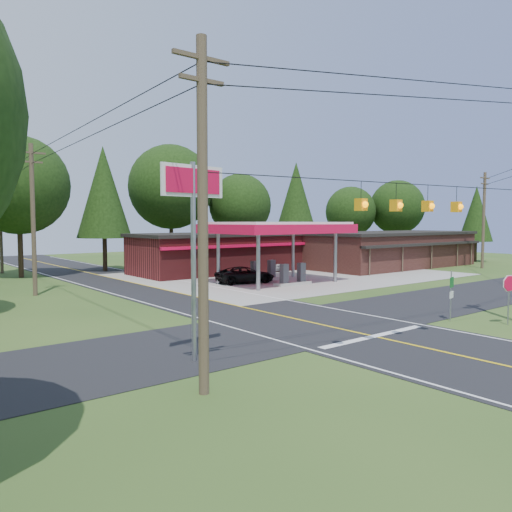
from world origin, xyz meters
TOP-DOWN VIEW (x-y plane):
  - ground at (0.00, 0.00)m, footprint 120.00×120.00m
  - main_highway at (0.00, 0.00)m, footprint 8.00×120.00m
  - cross_road at (0.00, 0.00)m, footprint 70.00×7.00m
  - lane_center_yellow at (0.00, 0.00)m, footprint 0.15×110.00m
  - gas_canopy at (9.00, 13.00)m, footprint 10.60×7.40m
  - convenience_store at (10.00, 22.98)m, footprint 16.40×7.55m
  - strip_building at (28.00, 15.98)m, footprint 20.40×8.75m
  - utility_pole_near_left at (-9.50, -5.00)m, footprint 1.80×0.30m
  - utility_pole_far_left at (-8.00, 18.00)m, footprint 1.80×0.30m
  - utility_pole_far_right at (34.00, 9.00)m, footprint 1.80×0.30m
  - utility_pole_north at (-6.50, 35.00)m, footprint 0.30×0.30m
  - overhead_beacons at (-1.00, -6.00)m, footprint 17.04×2.04m
  - treeline_backdrop at (0.82, 24.01)m, footprint 70.27×51.59m
  - suv_car at (6.89, 14.50)m, footprint 5.61×5.61m
  - sedan_car at (14.87, 21.00)m, footprint 4.10×4.10m
  - big_stop_sign at (-8.00, -2.05)m, footprint 2.58×0.37m
  - octagonal_stop_sign at (7.00, -6.01)m, footprint 0.82×0.27m
  - route_sign_post at (5.80, -3.76)m, footprint 0.50×0.14m

SIDE VIEW (x-z plane):
  - ground at x=0.00m, z-range 0.00..0.00m
  - main_highway at x=0.00m, z-range 0.00..0.02m
  - cross_road at x=0.00m, z-range 0.00..0.03m
  - lane_center_yellow at x=0.00m, z-range 0.02..0.03m
  - suv_car at x=6.89m, z-range 0.00..1.31m
  - sedan_car at x=14.87m, z-range 0.00..1.33m
  - route_sign_post at x=5.80m, z-range 0.25..2.74m
  - octagonal_stop_sign at x=7.00m, z-range 0.59..3.00m
  - strip_building at x=28.00m, z-range 0.01..3.81m
  - convenience_store at x=10.00m, z-range 0.02..3.82m
  - gas_canopy at x=9.00m, z-range 1.83..6.70m
  - utility_pole_north at x=-6.50m, z-range 0.00..9.50m
  - big_stop_sign at x=-8.00m, z-range 1.71..8.67m
  - utility_pole_near_left at x=-9.50m, z-range 0.20..10.20m
  - utility_pole_far_left at x=-8.00m, z-range 0.20..10.20m
  - utility_pole_far_right at x=34.00m, z-range 0.20..10.20m
  - overhead_beacons at x=-1.00m, z-range 5.70..6.73m
  - treeline_backdrop at x=0.82m, z-range 0.84..14.14m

